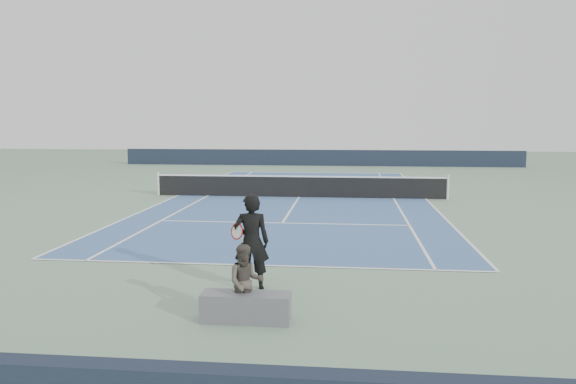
# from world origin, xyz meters

# --- Properties ---
(ground) EXTENTS (80.00, 80.00, 0.00)m
(ground) POSITION_xyz_m (0.00, 0.00, 0.00)
(ground) COLOR slate
(court_surface) EXTENTS (10.97, 23.77, 0.01)m
(court_surface) POSITION_xyz_m (0.00, 0.00, 0.01)
(court_surface) COLOR #3C5D8E
(court_surface) RESTS_ON ground
(tennis_net) EXTENTS (12.90, 0.10, 1.07)m
(tennis_net) POSITION_xyz_m (0.00, 0.00, 0.50)
(tennis_net) COLOR silver
(tennis_net) RESTS_ON ground
(windscreen_far) EXTENTS (30.00, 0.25, 1.20)m
(windscreen_far) POSITION_xyz_m (0.00, 17.88, 0.60)
(windscreen_far) COLOR black
(windscreen_far) RESTS_ON ground
(tennis_player) EXTENTS (0.84, 0.60, 1.93)m
(tennis_player) POSITION_xyz_m (0.23, -13.68, 0.96)
(tennis_player) COLOR black
(tennis_player) RESTS_ON ground
(tennis_ball) EXTENTS (0.07, 0.07, 0.07)m
(tennis_ball) POSITION_xyz_m (0.21, -14.22, 0.04)
(tennis_ball) COLOR yellow
(tennis_ball) RESTS_ON ground
(spectator_bench) EXTENTS (1.57, 0.86, 1.31)m
(spectator_bench) POSITION_xyz_m (0.45, -15.48, 0.47)
(spectator_bench) COLOR #5B5C60
(spectator_bench) RESTS_ON ground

